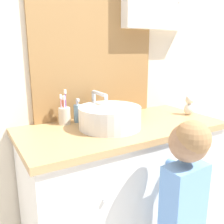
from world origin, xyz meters
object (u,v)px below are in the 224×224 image
at_px(sink_basin, 110,117).
at_px(soap_dispenser, 78,113).
at_px(child_figure, 183,203).
at_px(teddy_bear, 189,106).
at_px(toothbrush_holder, 64,115).

height_order(sink_basin, soap_dispenser, sink_basin).
height_order(child_figure, teddy_bear, child_figure).
bearing_deg(soap_dispenser, sink_basin, -59.65).
xyz_separation_m(sink_basin, teddy_bear, (0.58, -0.03, -0.00)).
bearing_deg(sink_basin, child_figure, -70.59).
distance_m(soap_dispenser, teddy_bear, 0.72).
bearing_deg(child_figure, sink_basin, 109.41).
distance_m(child_figure, teddy_bear, 0.68).
xyz_separation_m(toothbrush_holder, child_figure, (0.34, -0.61, -0.33)).
height_order(toothbrush_holder, soap_dispenser, toothbrush_holder).
relative_size(toothbrush_holder, child_figure, 0.20).
xyz_separation_m(sink_basin, toothbrush_holder, (-0.19, 0.19, -0.01)).
bearing_deg(teddy_bear, child_figure, -137.15).
bearing_deg(teddy_bear, toothbrush_holder, 164.70).
bearing_deg(toothbrush_holder, sink_basin, -44.33).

